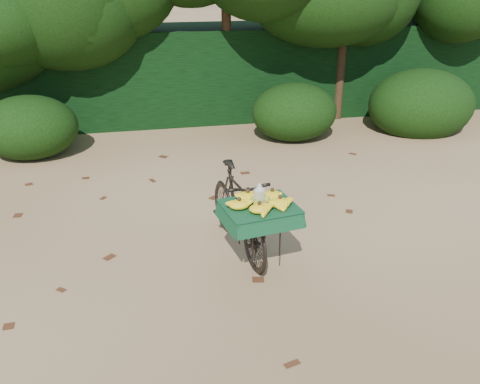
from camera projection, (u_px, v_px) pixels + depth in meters
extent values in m
plane|color=tan|center=(280.00, 277.00, 5.17)|extent=(80.00, 80.00, 0.00)
imported|color=black|center=(238.00, 210.00, 5.50)|extent=(0.68, 1.64, 0.95)
cube|color=black|center=(260.00, 207.00, 4.87)|extent=(0.40, 0.47, 0.02)
cube|color=#124320|center=(260.00, 206.00, 4.86)|extent=(0.77, 0.67, 0.01)
ellipsoid|color=olive|center=(266.00, 200.00, 4.86)|extent=(0.09, 0.07, 0.10)
ellipsoid|color=olive|center=(255.00, 200.00, 4.87)|extent=(0.09, 0.07, 0.10)
ellipsoid|color=olive|center=(258.00, 204.00, 4.79)|extent=(0.09, 0.07, 0.10)
cylinder|color=#EAE5C6|center=(259.00, 197.00, 4.83)|extent=(0.11, 0.11, 0.14)
cube|color=black|center=(196.00, 72.00, 10.43)|extent=(26.00, 1.80, 1.80)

